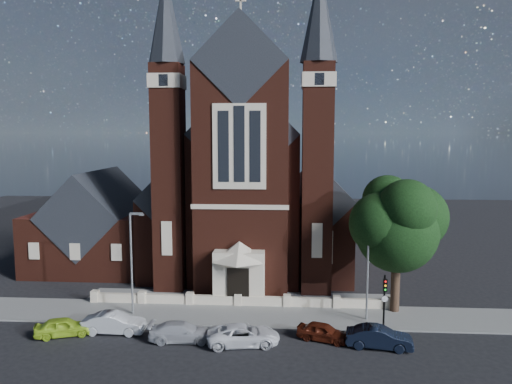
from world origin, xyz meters
The scene contains 16 objects.
ground centered at (0.00, 15.00, 0.00)m, with size 120.00×120.00×0.00m, color black.
pavement_strip centered at (0.00, 4.50, 0.00)m, with size 60.00×5.00×0.12m, color slate.
forecourt_paving centered at (0.00, 8.50, 0.00)m, with size 26.00×3.00×0.14m, color slate.
forecourt_wall centered at (0.00, 6.50, 0.00)m, with size 24.00×0.40×0.90m, color beige.
church centered at (0.00, 22.94, 8.19)m, with size 20.01×34.90×29.20m.
parish_hall centered at (-16.00, 18.00, 4.01)m, with size 12.00×12.20×10.24m.
street_tree centered at (12.60, 5.71, 6.96)m, with size 6.40×6.60×10.70m.
street_lamp_left centered at (-7.91, 4.00, 4.60)m, with size 1.16×0.22×8.09m.
street_lamp_right centered at (10.09, 4.00, 4.60)m, with size 1.16×0.22×8.09m.
traffic_signal centered at (11.00, 2.43, 2.58)m, with size 0.28×0.42×4.00m.
car_lime_van centered at (-11.56, -0.31, 0.66)m, with size 1.55×3.85×1.31m, color #A5CF29.
car_silver_a centered at (-8.20, 0.42, 0.73)m, with size 1.54×4.41×1.45m, color #BABEC3.
car_silver_b centered at (-3.11, -0.62, 0.65)m, with size 1.83×4.49×1.30m, color #B7B9C0.
car_white_suv centered at (1.12, -0.91, 0.68)m, with size 2.25×4.88×1.36m, color white.
car_dark_red centered at (6.50, 0.15, 0.61)m, with size 1.44×3.58×1.22m, color #511A0D.
car_navy centered at (10.11, -0.81, 0.71)m, with size 1.51×4.33×1.43m, color black.
Camera 1 is at (4.14, -32.75, 14.11)m, focal length 35.00 mm.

